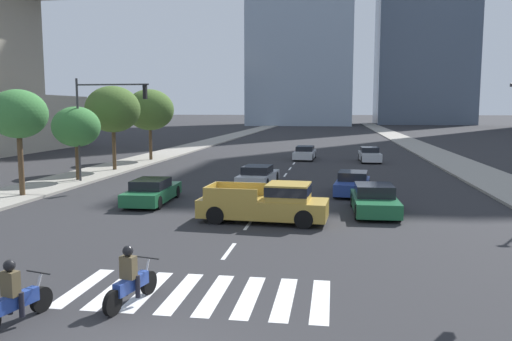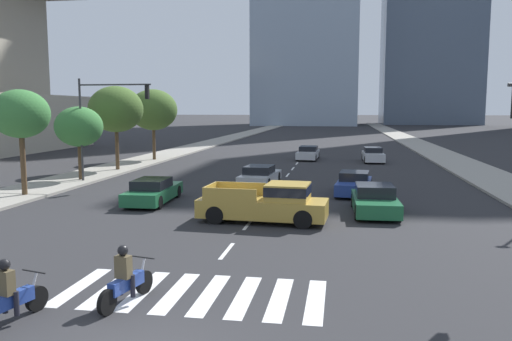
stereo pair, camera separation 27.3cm
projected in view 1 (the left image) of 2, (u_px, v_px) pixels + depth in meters
name	position (u px, v px, depth m)	size (l,w,h in m)	color
sidewalk_east	(479.00, 174.00, 36.76)	(4.00, 260.00, 0.15)	gray
sidewalk_west	(116.00, 167.00, 40.90)	(4.00, 260.00, 0.15)	gray
crosswalk_near	(197.00, 293.00, 13.10)	(6.75, 2.99, 0.01)	silver
lane_divider_center	(290.00, 169.00, 40.58)	(0.14, 50.00, 0.01)	silver
motorcycle_lead	(131.00, 281.00, 12.31)	(0.78, 2.07, 1.49)	black
motorcycle_trailing	(15.00, 299.00, 11.18)	(0.82, 2.02, 1.49)	black
pickup_truck	(269.00, 203.00, 21.29)	(5.47, 2.24, 1.67)	#B28E38
sedan_silver_0	(370.00, 155.00, 45.66)	(1.87, 4.32, 1.32)	#B7BABF
sedan_silver_1	(258.00, 176.00, 31.86)	(2.20, 4.69, 1.22)	#B7BABF
sedan_silver_2	(305.00, 153.00, 47.92)	(2.00, 4.70, 1.25)	#B7BABF
sedan_green_3	(374.00, 200.00, 23.17)	(2.04, 4.44, 1.30)	#1E6038
sedan_green_4	(152.00, 192.00, 25.71)	(1.97, 4.85, 1.24)	#1E6038
sedan_blue_5	(353.00, 184.00, 28.35)	(2.16, 4.38, 1.26)	navy
traffic_signal_far	(103.00, 111.00, 31.90)	(5.03, 0.28, 6.48)	#333335
street_tree_nearest	(18.00, 114.00, 26.74)	(3.02, 3.02, 5.61)	#4C3823
street_tree_second	(76.00, 127.00, 32.79)	(3.06, 3.06, 4.74)	#4C3823
street_tree_third	(113.00, 109.00, 38.16)	(4.07, 4.07, 6.29)	#4C3823
street_tree_fourth	(150.00, 110.00, 45.82)	(4.33, 4.33, 6.34)	#4C3823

